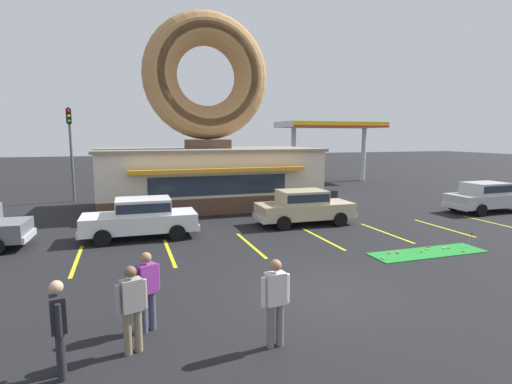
# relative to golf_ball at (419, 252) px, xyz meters

# --- Properties ---
(ground_plane) EXTENTS (160.00, 160.00, 0.00)m
(ground_plane) POSITION_rel_golf_ball_xyz_m (-4.77, -2.11, -0.05)
(ground_plane) COLOR black
(donut_shop_building) EXTENTS (12.30, 6.75, 10.96)m
(donut_shop_building) POSITION_rel_golf_ball_xyz_m (-5.00, 11.83, 3.69)
(donut_shop_building) COLOR brown
(donut_shop_building) RESTS_ON ground
(putting_mat) EXTENTS (4.27, 1.18, 0.03)m
(putting_mat) POSITION_rel_golf_ball_xyz_m (0.34, -0.06, -0.04)
(putting_mat) COLOR #1E842D
(putting_mat) RESTS_ON ground
(mini_donut_near_left) EXTENTS (0.13, 0.13, 0.04)m
(mini_donut_near_left) POSITION_rel_golf_ball_xyz_m (0.17, 0.03, -0.00)
(mini_donut_near_left) COLOR #D17F47
(mini_donut_near_left) RESTS_ON putting_mat
(mini_donut_near_right) EXTENTS (0.13, 0.13, 0.04)m
(mini_donut_near_right) POSITION_rel_golf_ball_xyz_m (-1.62, -0.21, -0.00)
(mini_donut_near_right) COLOR #D8667F
(mini_donut_near_right) RESTS_ON putting_mat
(mini_donut_mid_left) EXTENTS (0.13, 0.13, 0.04)m
(mini_donut_mid_left) POSITION_rel_golf_ball_xyz_m (0.78, 0.40, -0.00)
(mini_donut_mid_left) COLOR #A5724C
(mini_donut_mid_left) RESTS_ON putting_mat
(mini_donut_mid_centre) EXTENTS (0.13, 0.13, 0.04)m
(mini_donut_mid_centre) POSITION_rel_golf_ball_xyz_m (0.57, 0.22, -0.00)
(mini_donut_mid_centre) COLOR #E5C666
(mini_donut_mid_centre) RESTS_ON putting_mat
(mini_donut_mid_right) EXTENTS (0.13, 0.13, 0.04)m
(mini_donut_mid_right) POSITION_rel_golf_ball_xyz_m (1.42, 0.11, -0.00)
(mini_donut_mid_right) COLOR #D8667F
(mini_donut_mid_right) RESTS_ON putting_mat
(mini_donut_far_left) EXTENTS (0.13, 0.13, 0.04)m
(mini_donut_far_left) POSITION_rel_golf_ball_xyz_m (-0.73, 0.17, -0.00)
(mini_donut_far_left) COLOR #A5724C
(mini_donut_far_left) RESTS_ON putting_mat
(mini_donut_far_centre) EXTENTS (0.13, 0.13, 0.04)m
(mini_donut_far_centre) POSITION_rel_golf_ball_xyz_m (-1.03, 0.24, -0.00)
(mini_donut_far_centre) COLOR #D8667F
(mini_donut_far_centre) RESTS_ON putting_mat
(mini_donut_far_right) EXTENTS (0.13, 0.13, 0.04)m
(mini_donut_far_right) POSITION_rel_golf_ball_xyz_m (1.23, 0.11, -0.00)
(mini_donut_far_right) COLOR #E5C666
(mini_donut_far_right) RESTS_ON putting_mat
(mini_donut_extra) EXTENTS (0.13, 0.13, 0.04)m
(mini_donut_extra) POSITION_rel_golf_ball_xyz_m (1.56, -0.41, -0.00)
(mini_donut_extra) COLOR #D17F47
(mini_donut_extra) RESTS_ON putting_mat
(golf_ball) EXTENTS (0.04, 0.04, 0.04)m
(golf_ball) POSITION_rel_golf_ball_xyz_m (0.00, 0.00, 0.00)
(golf_ball) COLOR white
(golf_ball) RESTS_ON putting_mat
(putting_flag_pin) EXTENTS (0.13, 0.01, 0.55)m
(putting_flag_pin) POSITION_rel_golf_ball_xyz_m (2.26, -0.03, 0.39)
(putting_flag_pin) COLOR silver
(putting_flag_pin) RESTS_ON putting_mat
(car_silver) EXTENTS (4.58, 2.03, 1.60)m
(car_silver) POSITION_rel_golf_ball_xyz_m (8.81, 5.23, 0.82)
(car_silver) COLOR #B2B5BA
(car_silver) RESTS_ON ground
(car_white) EXTENTS (4.59, 2.03, 1.60)m
(car_white) POSITION_rel_golf_ball_xyz_m (-9.07, 5.26, 0.82)
(car_white) COLOR silver
(car_white) RESTS_ON ground
(car_champagne) EXTENTS (4.60, 2.06, 1.60)m
(car_champagne) POSITION_rel_golf_ball_xyz_m (-1.84, 5.50, 0.82)
(car_champagne) COLOR #BCAD89
(car_champagne) RESTS_ON ground
(pedestrian_blue_sweater_man) EXTENTS (0.59, 0.27, 1.74)m
(pedestrian_blue_sweater_man) POSITION_rel_golf_ball_xyz_m (-6.98, -4.22, 0.92)
(pedestrian_blue_sweater_man) COLOR slate
(pedestrian_blue_sweater_man) RESTS_ON ground
(pedestrian_hooded_kid) EXTENTS (0.57, 0.35, 1.69)m
(pedestrian_hooded_kid) POSITION_rel_golf_ball_xyz_m (-9.60, -3.61, 0.89)
(pedestrian_hooded_kid) COLOR #7F7056
(pedestrian_hooded_kid) RESTS_ON ground
(pedestrian_leather_jacket_man) EXTENTS (0.30, 0.59, 1.71)m
(pedestrian_leather_jacket_man) POSITION_rel_golf_ball_xyz_m (-10.77, -4.03, 0.90)
(pedestrian_leather_jacket_man) COLOR #232328
(pedestrian_leather_jacket_man) RESTS_ON ground
(pedestrian_clipboard_woman) EXTENTS (0.54, 0.39, 1.70)m
(pedestrian_clipboard_woman) POSITION_rel_golf_ball_xyz_m (-9.28, -2.81, 0.89)
(pedestrian_clipboard_woman) COLOR #474C66
(pedestrian_clipboard_woman) RESTS_ON ground
(trash_bin) EXTENTS (0.57, 0.57, 0.97)m
(trash_bin) POSITION_rel_golf_ball_xyz_m (1.81, 9.23, 0.45)
(trash_bin) COLOR #232833
(trash_bin) RESTS_ON ground
(traffic_light_pole) EXTENTS (0.28, 0.47, 5.80)m
(traffic_light_pole) POSITION_rel_golf_ball_xyz_m (-12.68, 15.83, 3.66)
(traffic_light_pole) COLOR #595B60
(traffic_light_pole) RESTS_ON ground
(gas_station_canopy) EXTENTS (9.00, 4.46, 5.30)m
(gas_station_canopy) POSITION_rel_golf_ball_xyz_m (7.78, 20.73, 4.81)
(gas_station_canopy) COLOR silver
(gas_station_canopy) RESTS_ON ground
(parking_stripe_far_left) EXTENTS (0.12, 3.60, 0.01)m
(parking_stripe_far_left) POSITION_rel_golf_ball_xyz_m (-11.24, 2.89, -0.05)
(parking_stripe_far_left) COLOR yellow
(parking_stripe_far_left) RESTS_ON ground
(parking_stripe_left) EXTENTS (0.12, 3.60, 0.01)m
(parking_stripe_left) POSITION_rel_golf_ball_xyz_m (-8.24, 2.89, -0.05)
(parking_stripe_left) COLOR yellow
(parking_stripe_left) RESTS_ON ground
(parking_stripe_mid_left) EXTENTS (0.12, 3.60, 0.01)m
(parking_stripe_mid_left) POSITION_rel_golf_ball_xyz_m (-5.24, 2.89, -0.05)
(parking_stripe_mid_left) COLOR yellow
(parking_stripe_mid_left) RESTS_ON ground
(parking_stripe_centre) EXTENTS (0.12, 3.60, 0.01)m
(parking_stripe_centre) POSITION_rel_golf_ball_xyz_m (-2.24, 2.89, -0.05)
(parking_stripe_centre) COLOR yellow
(parking_stripe_centre) RESTS_ON ground
(parking_stripe_mid_right) EXTENTS (0.12, 3.60, 0.01)m
(parking_stripe_mid_right) POSITION_rel_golf_ball_xyz_m (0.76, 2.89, -0.05)
(parking_stripe_mid_right) COLOR yellow
(parking_stripe_mid_right) RESTS_ON ground
(parking_stripe_right) EXTENTS (0.12, 3.60, 0.01)m
(parking_stripe_right) POSITION_rel_golf_ball_xyz_m (3.76, 2.89, -0.05)
(parking_stripe_right) COLOR yellow
(parking_stripe_right) RESTS_ON ground
(parking_stripe_far_right) EXTENTS (0.12, 3.60, 0.01)m
(parking_stripe_far_right) POSITION_rel_golf_ball_xyz_m (6.76, 2.89, -0.05)
(parking_stripe_far_right) COLOR yellow
(parking_stripe_far_right) RESTS_ON ground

